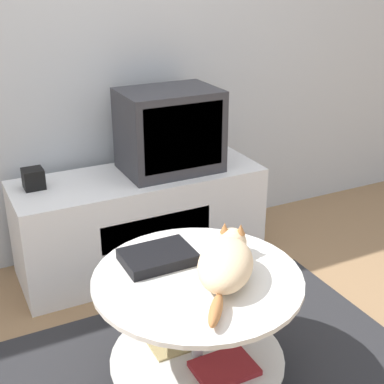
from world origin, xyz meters
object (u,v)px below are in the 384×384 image
speaker (33,179)px  tv (169,130)px  cat (226,262)px  dvd_box (158,257)px

speaker → tv: bearing=-4.9°
tv → cat: (-0.24, -1.00, -0.17)m
dvd_box → cat: bearing=-51.8°
tv → dvd_box: (-0.41, -0.79, -0.22)m
tv → dvd_box: tv is taller
tv → dvd_box: 0.91m
cat → tv: bearing=24.2°
cat → speaker: bearing=60.6°
tv → speaker: tv is taller
speaker → dvd_box: 0.89m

